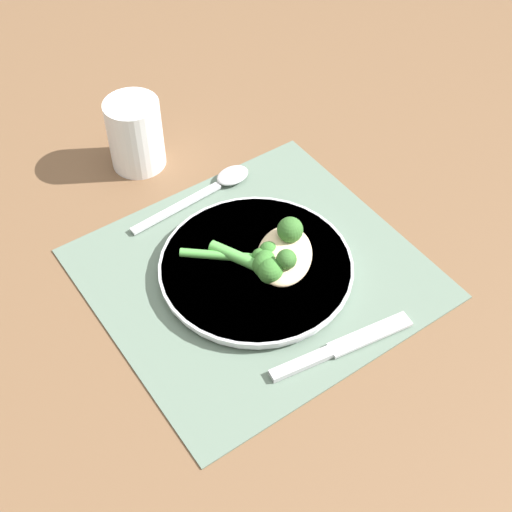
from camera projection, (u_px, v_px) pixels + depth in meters
The scene contains 11 objects.
ground_plane at pixel (256, 274), 0.88m from camera, with size 3.00×3.00×0.00m, color brown.
placemat at pixel (256, 273), 0.88m from camera, with size 0.38×0.36×0.00m.
plate at pixel (256, 267), 0.87m from camera, with size 0.24×0.24×0.01m.
chicken_fillet at pixel (284, 255), 0.86m from camera, with size 0.12×0.12×0.02m.
pesto_dollop_primary at pixel (286, 259), 0.83m from camera, with size 0.02×0.02×0.02m.
pesto_dollop_secondary at pixel (291, 230), 0.86m from camera, with size 0.03×0.03×0.03m.
broccoli_stalk_right at pixel (260, 266), 0.84m from camera, with size 0.05×0.10×0.03m.
broccoli_stalk_left at pixel (254, 256), 0.86m from camera, with size 0.10×0.09×0.03m.
knife at pixel (340, 347), 0.80m from camera, with size 0.18×0.04×0.01m.
spoon at pixel (219, 183), 0.97m from camera, with size 0.19×0.04×0.01m.
water_glass at pixel (135, 134), 0.98m from camera, with size 0.08×0.08×0.10m.
Camera 1 is at (0.32, 0.47, 0.67)m, focal length 50.00 mm.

